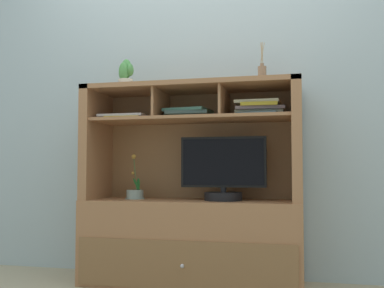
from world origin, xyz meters
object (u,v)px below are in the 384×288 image
at_px(media_console, 192,219).
at_px(potted_orchid, 135,193).
at_px(magazine_stack_left, 260,109).
at_px(magazine_stack_centre, 127,117).
at_px(diffuser_bottle, 262,74).
at_px(potted_succulent, 126,75).
at_px(magazine_stack_right, 188,114).
at_px(tv_monitor, 223,174).

distance_m(media_console, potted_orchid, 0.42).
height_order(magazine_stack_left, magazine_stack_centre, magazine_stack_left).
xyz_separation_m(potted_orchid, diffuser_bottle, (0.84, 0.01, 0.76)).
bearing_deg(potted_succulent, magazine_stack_right, 6.95).
height_order(magazine_stack_left, potted_succulent, potted_succulent).
relative_size(potted_orchid, potted_succulent, 1.51).
bearing_deg(media_console, potted_succulent, -176.52).
bearing_deg(media_console, diffuser_bottle, 2.27).
height_order(potted_orchid, magazine_stack_right, magazine_stack_right).
bearing_deg(diffuser_bottle, magazine_stack_right, 179.31).
xyz_separation_m(media_console, magazine_stack_right, (-0.03, 0.02, 0.67)).
bearing_deg(potted_orchid, diffuser_bottle, 0.85).
xyz_separation_m(potted_orchid, magazine_stack_left, (0.82, 0.01, 0.53)).
xyz_separation_m(magazine_stack_left, magazine_stack_centre, (-0.87, -0.03, -0.03)).
xyz_separation_m(potted_orchid, magazine_stack_centre, (-0.06, -0.02, 0.50)).
xyz_separation_m(potted_orchid, magazine_stack_right, (0.36, 0.02, 0.52)).
relative_size(tv_monitor, potted_succulent, 2.76).
bearing_deg(magazine_stack_right, tv_monitor, -10.00).
bearing_deg(magazine_stack_left, magazine_stack_right, 179.07).
bearing_deg(diffuser_bottle, potted_orchid, -179.15).
height_order(potted_orchid, diffuser_bottle, diffuser_bottle).
distance_m(potted_orchid, potted_succulent, 0.79).
height_order(media_console, magazine_stack_left, media_console).
bearing_deg(magazine_stack_right, diffuser_bottle, -0.69).
height_order(potted_orchid, magazine_stack_centre, magazine_stack_centre).
relative_size(magazine_stack_right, potted_succulent, 1.54).
xyz_separation_m(tv_monitor, magazine_stack_right, (-0.23, 0.04, 0.39)).
xyz_separation_m(potted_orchid, potted_succulent, (-0.06, -0.03, 0.79)).
distance_m(diffuser_bottle, potted_succulent, 0.90).
xyz_separation_m(media_console, magazine_stack_centre, (-0.44, -0.01, 0.66)).
bearing_deg(magazine_stack_left, tv_monitor, -171.48).
height_order(diffuser_bottle, potted_succulent, diffuser_bottle).
relative_size(magazine_stack_centre, magazine_stack_right, 1.01).
bearing_deg(potted_orchid, magazine_stack_right, 2.89).
xyz_separation_m(magazine_stack_right, diffuser_bottle, (0.48, -0.01, 0.24)).
bearing_deg(magazine_stack_centre, potted_succulent, -99.21).
height_order(media_console, potted_succulent, potted_succulent).
bearing_deg(magazine_stack_left, diffuser_bottle, 5.76).
relative_size(media_console, magazine_stack_centre, 4.55).
distance_m(magazine_stack_centre, potted_succulent, 0.28).
bearing_deg(media_console, magazine_stack_right, 142.62).
distance_m(media_console, magazine_stack_left, 0.81).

